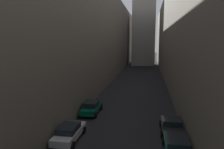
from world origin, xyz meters
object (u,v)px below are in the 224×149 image
object	(u,v)px
parked_car_left_third	(69,132)
parked_car_right_far	(171,125)
parked_car_right_third	(177,146)
parked_car_left_far	(91,107)

from	to	relation	value
parked_car_left_third	parked_car_right_far	distance (m)	9.34
parked_car_left_third	parked_car_right_far	size ratio (longest dim) A/B	1.14
parked_car_right_third	parked_car_right_far	world-z (taller)	parked_car_right_far
parked_car_left_far	parked_car_left_third	bearing A→B (deg)	180.00
parked_car_left_far	parked_car_right_third	world-z (taller)	parked_car_left_far
parked_car_left_far	parked_car_right_far	distance (m)	9.76
parked_car_left_third	parked_car_left_far	distance (m)	7.36
parked_car_left_third	parked_car_right_far	xyz separation A→B (m)	(8.80, 3.14, -0.03)
parked_car_right_third	parked_car_left_third	bearing A→B (deg)	83.64
parked_car_left_far	parked_car_right_third	size ratio (longest dim) A/B	1.02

